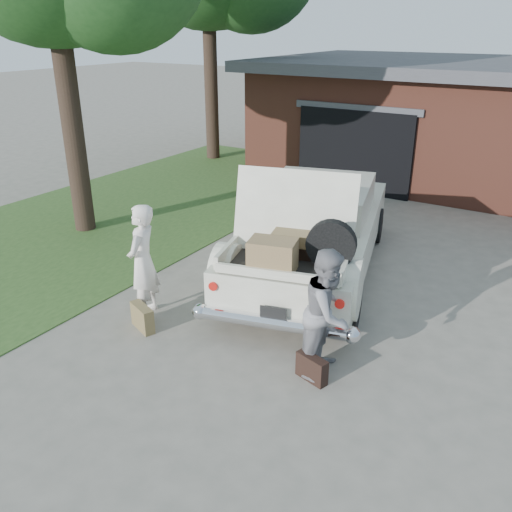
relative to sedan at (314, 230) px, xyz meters
The scene contains 8 objects.
ground 2.81m from the sedan, 88.59° to the right, with size 90.00×90.00×0.00m, color gray.
grass_strip 5.51m from the sedan, behind, with size 6.00×16.00×0.02m, color #2D4C1E.
house 8.89m from the sedan, 83.20° to the left, with size 12.80×7.80×3.30m.
sedan is the anchor object (origin of this frame).
woman_left 3.21m from the sedan, 118.33° to the right, with size 0.67×0.44×1.83m, color white.
woman_right 3.09m from the sedan, 60.20° to the right, with size 0.84×0.66×1.74m, color gray.
suitcase_left 3.49m from the sedan, 111.54° to the right, with size 0.50×0.16×0.39m, color olive.
suitcase_right 3.41m from the sedan, 63.60° to the right, with size 0.45×0.14×0.35m, color black.
Camera 1 is at (3.90, -5.66, 4.28)m, focal length 38.00 mm.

